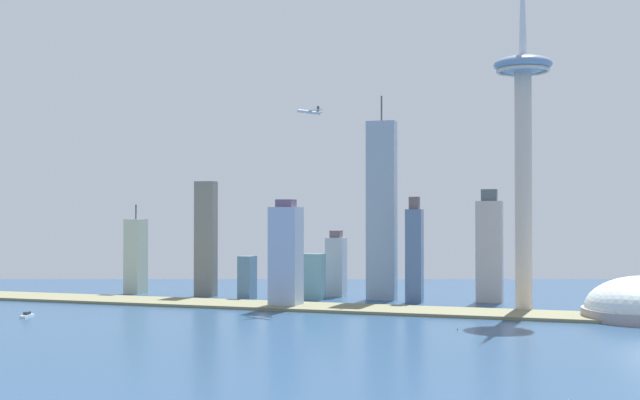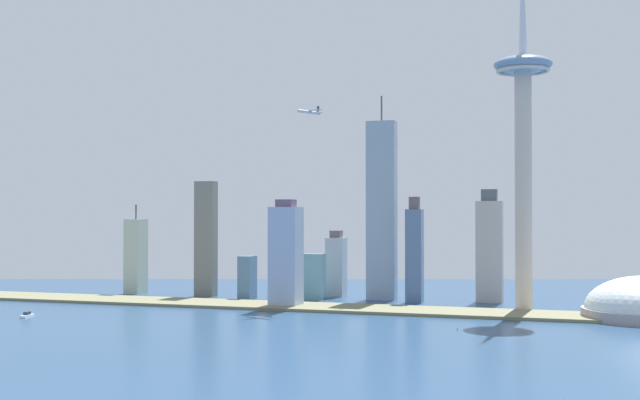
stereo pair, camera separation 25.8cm
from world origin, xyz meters
The scene contains 14 objects.
waterfront_pier centered at (0.00, 545.21, 1.28)m, with size 698.96×55.01×2.57m, color #747252.
observation_tower centered at (194.44, 575.72, 158.05)m, with size 47.54×47.54×313.69m.
skyscraper_0 centered at (-59.03, 597.17, 20.31)m, with size 12.47×18.46×40.63m.
skyscraper_1 centered at (95.37, 619.44, 44.32)m, with size 14.76×13.16×95.54m.
skyscraper_2 centered at (0.93, 614.24, 21.43)m, with size 19.29×14.79×42.86m.
skyscraper_3 centered at (61.63, 633.37, 83.52)m, with size 27.10×14.28×190.84m.
skyscraper_4 centered at (-1.55, 545.68, 44.17)m, with size 24.46×23.28×92.37m.
skyscraper_5 centered at (159.87, 642.58, 47.92)m, with size 23.38×15.98×102.46m.
skyscraper_6 centered at (-109.46, 613.08, 55.92)m, with size 19.57×12.56×111.85m.
skyscraper_7 centered at (-189.54, 617.62, 37.48)m, with size 16.23×20.65×89.56m.
skyscraper_8 centered at (10.69, 655.20, 29.79)m, with size 17.31×18.49×63.88m.
boat_1 centered at (-168.51, 421.34, 1.64)m, with size 6.82×15.30×4.52m.
channel_buoy_0 centered at (157.63, 454.45, 0.80)m, with size 1.31×1.31×1.60m, color green.
airplane centered at (10.77, 571.46, 170.40)m, with size 27.06×26.06×7.81m.
Camera 2 is at (238.61, -107.69, 79.60)m, focal length 45.65 mm.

